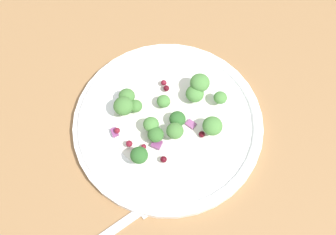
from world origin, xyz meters
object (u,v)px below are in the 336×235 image
Objects in this scene: plate at (168,123)px; fork at (111,231)px; broccoli_floret_0 at (139,155)px; broccoli_floret_1 at (195,94)px; broccoli_floret_2 at (123,106)px.

plate reaches higher than fork.
broccoli_floret_0 is at bearing 108.17° from plate.
broccoli_floret_1 is 10.73cm from broccoli_floret_2.
plate is 9.47× the size of broccoli_floret_2.
broccoli_floret_0 and broccoli_floret_2 have the same top height.
broccoli_floret_0 is (-2.28, 6.96, 2.52)cm from plate.
broccoli_floret_1 reaches higher than plate.
plate is at bearing -142.35° from broccoli_floret_2.
broccoli_floret_2 is 0.16× the size of fork.
broccoli_floret_0 is 0.92× the size of broccoli_floret_1.
fork is (-7.98, 21.42, -2.65)cm from broccoli_floret_1.
broccoli_floret_2 is 17.71cm from fork.
plate is 7.74cm from broccoli_floret_0.
fork is at bearing 110.43° from broccoli_floret_1.
broccoli_floret_2 is at bearing 37.65° from plate.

